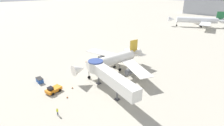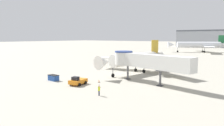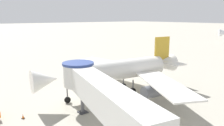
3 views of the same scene
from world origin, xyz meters
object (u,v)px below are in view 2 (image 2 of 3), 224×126
(traffic_cone_port_wing, at_px, (98,69))
(ground_crew_marshaller, at_px, (99,90))
(main_airplane, at_px, (137,59))
(traffic_cone_near_nose, at_px, (99,81))
(service_container_blue, at_px, (53,78))
(jet_bridge, at_px, (145,60))
(pushback_tug_orange, at_px, (78,81))
(background_jet_green_tail, at_px, (200,45))
(traffic_cone_apron_front, at_px, (99,86))

(traffic_cone_port_wing, xyz_separation_m, ground_crew_marshaller, (18.71, -21.71, 0.71))
(main_airplane, relative_size, traffic_cone_near_nose, 48.03)
(main_airplane, height_order, service_container_blue, main_airplane)
(jet_bridge, xyz_separation_m, ground_crew_marshaller, (-0.95, -13.68, -3.73))
(main_airplane, relative_size, jet_bridge, 1.52)
(service_container_blue, bearing_deg, jet_bridge, 30.56)
(traffic_cone_port_wing, bearing_deg, jet_bridge, -22.22)
(jet_bridge, bearing_deg, traffic_cone_port_wing, 170.24)
(traffic_cone_port_wing, bearing_deg, pushback_tug_orange, -61.04)
(pushback_tug_orange, bearing_deg, ground_crew_marshaller, -32.45)
(main_airplane, distance_m, jet_bridge, 12.73)
(pushback_tug_orange, xyz_separation_m, traffic_cone_port_wing, (-9.96, 17.99, -0.49))
(jet_bridge, xyz_separation_m, traffic_cone_port_wing, (-19.66, 8.03, -4.44))
(jet_bridge, relative_size, traffic_cone_near_nose, 31.55)
(jet_bridge, relative_size, pushback_tug_orange, 4.65)
(traffic_cone_port_wing, bearing_deg, main_airplane, 9.51)
(pushback_tug_orange, xyz_separation_m, traffic_cone_near_nose, (1.87, 4.40, -0.48))
(main_airplane, relative_size, background_jet_green_tail, 0.87)
(main_airplane, xyz_separation_m, background_jet_green_tail, (-8.51, 92.19, 0.97))
(traffic_cone_port_wing, height_order, ground_crew_marshaller, ground_crew_marshaller)
(traffic_cone_apron_front, distance_m, background_jet_green_tail, 111.77)
(pushback_tug_orange, height_order, background_jet_green_tail, background_jet_green_tail)
(service_container_blue, height_order, traffic_cone_apron_front, service_container_blue)
(service_container_blue, relative_size, traffic_cone_apron_front, 4.26)
(main_airplane, relative_size, traffic_cone_port_wing, 49.60)
(main_airplane, bearing_deg, traffic_cone_apron_front, -73.81)
(jet_bridge, xyz_separation_m, pushback_tug_orange, (-9.70, -9.96, -3.95))
(jet_bridge, xyz_separation_m, background_jet_green_tail, (-16.29, 102.21, -0.04))
(pushback_tug_orange, bearing_deg, background_jet_green_tail, 83.91)
(ground_crew_marshaller, distance_m, background_jet_green_tail, 116.95)
(traffic_cone_near_nose, xyz_separation_m, traffic_cone_apron_front, (2.85, -3.34, 0.01))
(main_airplane, bearing_deg, traffic_cone_port_wing, -162.75)
(service_container_blue, bearing_deg, traffic_cone_apron_front, 5.78)
(main_airplane, bearing_deg, jet_bridge, -44.39)
(service_container_blue, xyz_separation_m, traffic_cone_near_nose, (9.34, 4.58, -0.35))
(service_container_blue, height_order, ground_crew_marshaller, ground_crew_marshaller)
(service_container_blue, bearing_deg, ground_crew_marshaller, -12.31)
(pushback_tug_orange, xyz_separation_m, traffic_cone_apron_front, (4.72, 1.06, -0.47))
(traffic_cone_near_nose, bearing_deg, background_jet_green_tail, 94.49)
(ground_crew_marshaller, height_order, background_jet_green_tail, background_jet_green_tail)
(main_airplane, bearing_deg, background_jet_green_tail, 103.02)
(ground_crew_marshaller, bearing_deg, background_jet_green_tail, 178.60)
(pushback_tug_orange, relative_size, ground_crew_marshaller, 2.42)
(traffic_cone_near_nose, relative_size, traffic_cone_apron_front, 0.97)
(traffic_cone_apron_front, xyz_separation_m, ground_crew_marshaller, (4.03, -4.77, 0.69))
(main_airplane, height_order, jet_bridge, main_airplane)
(traffic_cone_apron_front, bearing_deg, main_airplane, 98.44)
(pushback_tug_orange, height_order, ground_crew_marshaller, pushback_tug_orange)
(service_container_blue, bearing_deg, main_airplane, 65.03)
(main_airplane, distance_m, traffic_cone_near_nose, 15.95)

